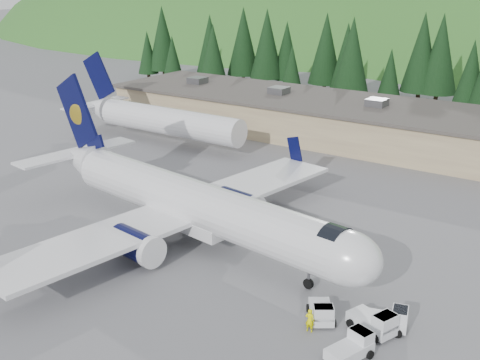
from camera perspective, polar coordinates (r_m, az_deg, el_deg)
The scene contains 10 objects.
ground at distance 51.76m, azimuth -3.77°, elevation -6.00°, with size 600.00×600.00×0.00m, color slate.
airliner at distance 51.18m, azimuth -4.71°, elevation -2.23°, with size 37.96×35.76×12.60m.
second_airliner at distance 81.94m, azimuth -8.16°, elevation 5.84°, with size 27.50×11.00×10.05m.
baggage_tug_a at distance 41.03m, azimuth 13.86°, elevation -12.70°, with size 3.28×2.44×1.59m.
baggage_tug_b at distance 40.43m, azimuth 12.72°, elevation -13.05°, with size 3.49×2.71×1.68m.
baggage_tug_c at distance 38.01m, azimuth 10.63°, elevation -15.27°, with size 2.49×3.25×1.57m.
terminal_building at distance 84.37m, azimuth 9.53°, elevation 5.67°, with size 71.00×17.00×6.10m.
baggage_tug_d at distance 41.04m, azimuth 7.75°, elevation -12.31°, with size 2.79×3.14×1.51m.
ramp_worker at distance 39.84m, azimuth 6.63°, elevation -13.08°, with size 0.60×0.39×1.63m, color #FDFA00.
tree_line at distance 108.36m, azimuth 12.12°, elevation 11.29°, with size 109.94×14.83×14.41m.
Camera 1 is at (29.13, -36.68, 22.03)m, focal length 45.00 mm.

